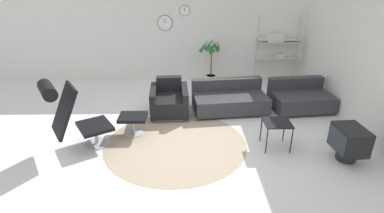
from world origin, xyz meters
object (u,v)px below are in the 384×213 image
Objects in this scene: couch_low at (229,100)px; couch_second at (300,99)px; lounge_chair at (69,110)px; potted_plant at (211,61)px; side_table at (277,125)px; shelf_unit at (277,45)px; crt_television at (349,142)px; ottoman at (133,120)px; armchair_red at (169,101)px.

couch_low and couch_second have the same top height.
lounge_chair reaches higher than couch_low.
lounge_chair is at bearing -127.23° from potted_plant.
side_table is at bearing 52.11° from couch_second.
side_table is at bearing -104.45° from shelf_unit.
crt_television is (1.66, -1.99, 0.09)m from couch_low.
armchair_red is at bearing 54.87° from ottoman.
lounge_chair reaches higher than side_table.
side_table is at bearing 104.43° from couch_low.
potted_plant reaches higher than couch_low.
armchair_red reaches higher than couch_low.
ottoman is 1.10m from armchair_red.
side_table is (3.46, 0.05, -0.32)m from lounge_chair.
armchair_red is 3.49m from crt_television.
armchair_red is at bearing 0.17° from couch_low.
ottoman is 3.73m from crt_television.
lounge_chair is 2.48× the size of ottoman.
crt_television is (1.06, -0.41, -0.10)m from side_table.
potted_plant is at bearing -48.84° from couch_second.
couch_second is 2.02m from shelf_unit.
couch_low is 3.44× the size of side_table.
potted_plant is at bearing -175.34° from shelf_unit.
couch_low is 2.86× the size of crt_television.
ottoman is 1.06× the size of side_table.
lounge_chair is at bearing 23.12° from couch_low.
couch_low is 0.92× the size of shelf_unit.
couch_second is 2.32× the size of crt_television.
lounge_chair is 1.17m from ottoman.
shelf_unit is at bearing 40.65° from ottoman.
potted_plant is (2.57, 3.39, -0.10)m from lounge_chair.
potted_plant reaches higher than couch_second.
couch_low is (1.32, 0.15, -0.04)m from armchair_red.
ottoman is at bearing -139.35° from shelf_unit.
side_table is (-0.99, -1.63, 0.20)m from couch_second.
side_table is 1.14m from crt_television.
potted_plant reaches higher than armchair_red.
armchair_red is at bearing -143.80° from shelf_unit.
couch_second is 2.04m from crt_television.
crt_television is 3.96m from shelf_unit.
shelf_unit reaches higher than couch_second.
couch_second is 0.75× the size of shelf_unit.
side_table is (0.60, -1.57, 0.20)m from couch_low.
shelf_unit is at bearing -1.73° from crt_television.
crt_television is 0.47× the size of potted_plant.
couch_low is at bearing -4.61° from couch_second.
potted_plant is 1.83m from shelf_unit.
armchair_red reaches higher than crt_television.
side_table is at bearing 64.61° from crt_television.
side_table is 0.27× the size of shelf_unit.
potted_plant is (-0.88, 3.33, 0.22)m from side_table.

